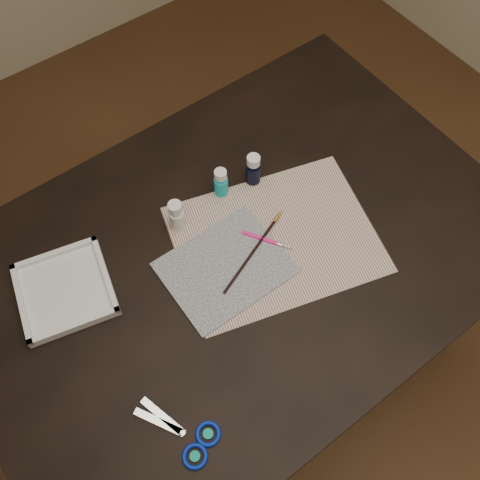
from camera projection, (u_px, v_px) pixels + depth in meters
ground at (240, 350)px, 1.92m from camera, size 3.50×3.50×0.02m
table at (240, 310)px, 1.58m from camera, size 1.30×0.90×0.75m
paper at (275, 239)px, 1.27m from camera, size 0.55×0.47×0.00m
canvas at (225, 267)px, 1.23m from camera, size 0.28×0.22×0.00m
paint_bottle_white at (177, 215)px, 1.25m from camera, size 0.05×0.05×0.09m
paint_bottle_cyan at (221, 182)px, 1.30m from camera, size 0.04×0.04×0.08m
paint_bottle_navy at (253, 169)px, 1.31m from camera, size 0.05×0.05×0.09m
paintbrush at (255, 249)px, 1.25m from camera, size 0.25×0.10×0.01m
craft_knife at (268, 241)px, 1.26m from camera, size 0.08×0.11×0.01m
scissors at (173, 432)px, 1.05m from camera, size 0.19×0.22×0.01m
palette_tray at (65, 289)px, 1.19m from camera, size 0.24×0.24×0.02m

